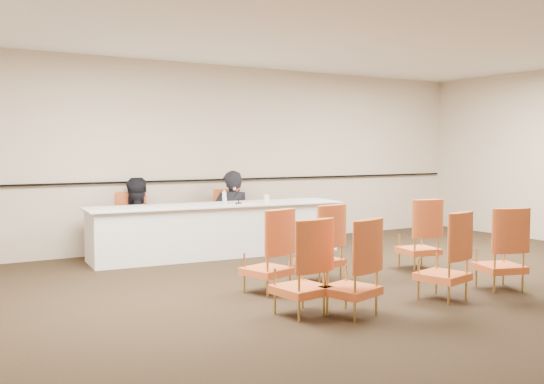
{
  "coord_description": "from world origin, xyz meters",
  "views": [
    {
      "loc": [
        -4.54,
        -5.15,
        1.6
      ],
      "look_at": [
        0.08,
        2.6,
        0.97
      ],
      "focal_mm": 40.0,
      "sensor_mm": 36.0,
      "label": 1
    }
  ],
  "objects_px": {
    "drinking_glass": "(225,201)",
    "aud_chair_back_left": "(301,266)",
    "panelist_main_chair": "(232,219)",
    "water_bottle": "(224,197)",
    "aud_chair_front_left": "(267,251)",
    "microphone": "(239,196)",
    "aud_chair_front_mid": "(320,243)",
    "panel_table": "(218,230)",
    "coffee_cup": "(267,199)",
    "aud_chair_front_right": "(419,234)",
    "aud_chair_back_mid": "(443,255)",
    "aud_chair_back_right": "(500,248)",
    "panelist_second_chair": "(134,224)",
    "panelist_main": "(232,223)",
    "panelist_second": "(135,231)",
    "aud_chair_extra": "(350,267)"
  },
  "relations": [
    {
      "from": "drinking_glass",
      "to": "aud_chair_back_left",
      "type": "xyz_separation_m",
      "value": [
        -0.83,
        -3.33,
        -0.36
      ]
    },
    {
      "from": "panelist_main_chair",
      "to": "drinking_glass",
      "type": "xyz_separation_m",
      "value": [
        -0.43,
        -0.62,
        0.36
      ]
    },
    {
      "from": "water_bottle",
      "to": "aud_chair_front_left",
      "type": "height_order",
      "value": "water_bottle"
    },
    {
      "from": "microphone",
      "to": "aud_chair_front_mid",
      "type": "distance_m",
      "value": 2.22
    },
    {
      "from": "panel_table",
      "to": "microphone",
      "type": "xyz_separation_m",
      "value": [
        0.3,
        -0.12,
        0.52
      ]
    },
    {
      "from": "panelist_main_chair",
      "to": "coffee_cup",
      "type": "relative_size",
      "value": 7.32
    },
    {
      "from": "coffee_cup",
      "to": "aud_chair_front_left",
      "type": "distance_m",
      "value": 2.6
    },
    {
      "from": "panelist_main_chair",
      "to": "aud_chair_front_right",
      "type": "distance_m",
      "value": 3.16
    },
    {
      "from": "aud_chair_back_mid",
      "to": "aud_chair_back_right",
      "type": "distance_m",
      "value": 0.92
    },
    {
      "from": "panel_table",
      "to": "aud_chair_back_mid",
      "type": "height_order",
      "value": "aud_chair_back_mid"
    },
    {
      "from": "panelist_second_chair",
      "to": "aud_chair_front_mid",
      "type": "relative_size",
      "value": 1.0
    },
    {
      "from": "panelist_main",
      "to": "water_bottle",
      "type": "height_order",
      "value": "panelist_main"
    },
    {
      "from": "aud_chair_front_right",
      "to": "panelist_main",
      "type": "bearing_deg",
      "value": 125.28
    },
    {
      "from": "coffee_cup",
      "to": "microphone",
      "type": "bearing_deg",
      "value": 165.95
    },
    {
      "from": "aud_chair_front_mid",
      "to": "aud_chair_back_mid",
      "type": "bearing_deg",
      "value": -73.99
    },
    {
      "from": "panelist_second_chair",
      "to": "microphone",
      "type": "height_order",
      "value": "microphone"
    },
    {
      "from": "panel_table",
      "to": "panelist_main_chair",
      "type": "distance_m",
      "value": 0.74
    },
    {
      "from": "aud_chair_front_mid",
      "to": "panelist_main",
      "type": "bearing_deg",
      "value": 75.37
    },
    {
      "from": "panelist_second",
      "to": "aud_chair_front_right",
      "type": "distance_m",
      "value": 4.18
    },
    {
      "from": "aud_chair_back_right",
      "to": "microphone",
      "type": "bearing_deg",
      "value": 130.66
    },
    {
      "from": "aud_chair_front_right",
      "to": "aud_chair_extra",
      "type": "relative_size",
      "value": 1.0
    },
    {
      "from": "panelist_main",
      "to": "coffee_cup",
      "type": "xyz_separation_m",
      "value": [
        0.21,
        -0.77,
        0.44
      ]
    },
    {
      "from": "aud_chair_back_left",
      "to": "aud_chair_back_right",
      "type": "height_order",
      "value": "same"
    },
    {
      "from": "aud_chair_front_mid",
      "to": "water_bottle",
      "type": "bearing_deg",
      "value": 84.78
    },
    {
      "from": "aud_chair_extra",
      "to": "aud_chair_front_right",
      "type": "bearing_deg",
      "value": 14.9
    },
    {
      "from": "aud_chair_front_right",
      "to": "aud_chair_back_left",
      "type": "xyz_separation_m",
      "value": [
        -2.61,
        -1.09,
        0.0
      ]
    },
    {
      "from": "coffee_cup",
      "to": "aud_chair_extra",
      "type": "xyz_separation_m",
      "value": [
        -1.08,
        -3.44,
        -0.37
      ]
    },
    {
      "from": "panelist_second_chair",
      "to": "aud_chair_back_left",
      "type": "relative_size",
      "value": 1.0
    },
    {
      "from": "panelist_second",
      "to": "microphone",
      "type": "bearing_deg",
      "value": 135.1
    },
    {
      "from": "aud_chair_front_left",
      "to": "panelist_second_chair",
      "type": "bearing_deg",
      "value": 83.56
    },
    {
      "from": "panelist_second_chair",
      "to": "drinking_glass",
      "type": "height_order",
      "value": "panelist_second_chair"
    },
    {
      "from": "aud_chair_front_right",
      "to": "aud_chair_front_mid",
      "type": "bearing_deg",
      "value": -170.47
    },
    {
      "from": "panelist_second",
      "to": "aud_chair_back_mid",
      "type": "relative_size",
      "value": 1.7
    },
    {
      "from": "panelist_second_chair",
      "to": "aud_chair_front_mid",
      "type": "bearing_deg",
      "value": -61.47
    },
    {
      "from": "drinking_glass",
      "to": "aud_chair_front_mid",
      "type": "xyz_separation_m",
      "value": [
        0.17,
        -2.23,
        -0.36
      ]
    },
    {
      "from": "drinking_glass",
      "to": "aud_chair_front_left",
      "type": "distance_m",
      "value": 2.49
    },
    {
      "from": "panel_table",
      "to": "panelist_main",
      "type": "bearing_deg",
      "value": 50.74
    },
    {
      "from": "panelist_main_chair",
      "to": "aud_chair_extra",
      "type": "distance_m",
      "value": 4.3
    },
    {
      "from": "panel_table",
      "to": "drinking_glass",
      "type": "xyz_separation_m",
      "value": [
        0.08,
        -0.08,
        0.44
      ]
    },
    {
      "from": "panelist_second_chair",
      "to": "aud_chair_front_right",
      "type": "relative_size",
      "value": 1.0
    },
    {
      "from": "panel_table",
      "to": "aud_chair_back_right",
      "type": "xyz_separation_m",
      "value": [
        1.82,
        -3.66,
        0.08
      ]
    },
    {
      "from": "aud_chair_back_right",
      "to": "panelist_main",
      "type": "bearing_deg",
      "value": 124.66
    },
    {
      "from": "panelist_main_chair",
      "to": "aud_chair_front_mid",
      "type": "bearing_deg",
      "value": -90.81
    },
    {
      "from": "aud_chair_back_mid",
      "to": "panelist_main_chair",
      "type": "bearing_deg",
      "value": 82.19
    },
    {
      "from": "drinking_glass",
      "to": "aud_chair_back_mid",
      "type": "height_order",
      "value": "aud_chair_back_mid"
    },
    {
      "from": "water_bottle",
      "to": "aud_chair_front_right",
      "type": "distance_m",
      "value": 2.9
    },
    {
      "from": "panel_table",
      "to": "aud_chair_extra",
      "type": "xyz_separation_m",
      "value": [
        -0.35,
        -3.67,
        0.08
      ]
    },
    {
      "from": "aud_chair_back_left",
      "to": "water_bottle",
      "type": "bearing_deg",
      "value": 68.66
    },
    {
      "from": "coffee_cup",
      "to": "aud_chair_back_mid",
      "type": "relative_size",
      "value": 0.14
    },
    {
      "from": "microphone",
      "to": "aud_chair_extra",
      "type": "relative_size",
      "value": 0.26
    }
  ]
}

